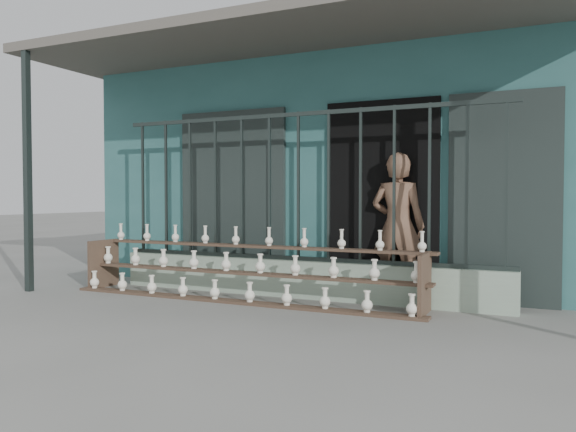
% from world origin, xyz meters
% --- Properties ---
extents(ground, '(60.00, 60.00, 0.00)m').
position_xyz_m(ground, '(0.00, 0.00, 0.00)').
color(ground, slate).
extents(workshop_building, '(7.40, 6.60, 3.21)m').
position_xyz_m(workshop_building, '(0.00, 4.23, 1.62)').
color(workshop_building, '#2E6261').
rests_on(workshop_building, ground).
extents(parapet_wall, '(5.00, 0.20, 0.45)m').
position_xyz_m(parapet_wall, '(0.00, 1.30, 0.23)').
color(parapet_wall, '#9CB69D').
rests_on(parapet_wall, ground).
extents(security_fence, '(5.00, 0.04, 1.80)m').
position_xyz_m(security_fence, '(-0.00, 1.30, 1.35)').
color(security_fence, '#283330').
rests_on(security_fence, parapet_wall).
extents(shelf_rack, '(4.50, 0.68, 0.85)m').
position_xyz_m(shelf_rack, '(-0.55, 0.89, 0.36)').
color(shelf_rack, brown).
rests_on(shelf_rack, ground).
extents(elderly_woman, '(0.65, 0.44, 1.75)m').
position_xyz_m(elderly_woman, '(1.13, 1.68, 0.87)').
color(elderly_woman, brown).
rests_on(elderly_woman, ground).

